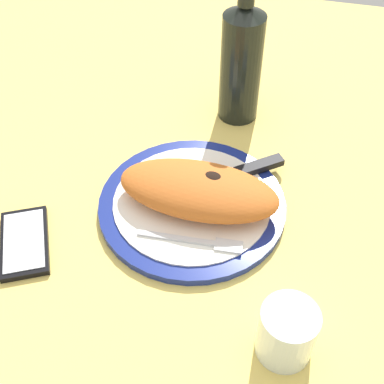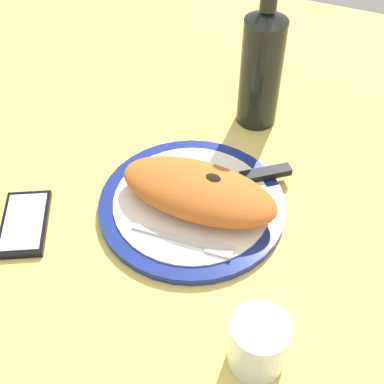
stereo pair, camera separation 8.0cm
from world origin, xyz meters
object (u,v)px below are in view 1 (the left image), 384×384
object	(u,v)px
knife	(242,172)
calzone	(199,190)
wine_bottle	(241,62)
fork	(200,242)
water_glass	(286,335)
plate	(192,204)
smartphone	(25,242)

from	to	relation	value
knife	calzone	bearing A→B (deg)	-126.03
knife	wine_bottle	distance (cm)	20.27
fork	water_glass	size ratio (longest dim) A/B	1.93
fork	plate	bearing A→B (deg)	111.56
calzone	knife	xyz separation A→B (cm)	(5.54, 7.61, -2.24)
knife	wine_bottle	xyz separation A→B (cm)	(-3.90, 17.55, 9.36)
plate	water_glass	xyz separation A→B (cm)	(16.90, -20.55, 2.73)
plate	calzone	bearing A→B (deg)	4.69
plate	fork	size ratio (longest dim) A/B	1.88
plate	wine_bottle	bearing A→B (deg)	83.89
smartphone	wine_bottle	bearing A→B (deg)	56.73
knife	plate	bearing A→B (deg)	-130.59
knife	smartphone	size ratio (longest dim) A/B	1.26
calzone	wine_bottle	world-z (taller)	wine_bottle
fork	smartphone	size ratio (longest dim) A/B	1.09
fork	water_glass	bearing A→B (deg)	-42.77
fork	smartphone	xyz separation A→B (cm)	(-25.50, -5.31, -1.25)
plate	calzone	world-z (taller)	calzone
calzone	water_glass	distance (cm)	26.02
calzone	fork	bearing A→B (deg)	-75.67
plate	knife	xyz separation A→B (cm)	(6.60, 7.70, 1.33)
plate	water_glass	bearing A→B (deg)	-50.56
smartphone	water_glass	distance (cm)	40.15
plate	smartphone	size ratio (longest dim) A/B	2.04
fork	knife	xyz separation A→B (cm)	(3.54, 15.45, 0.28)
plate	fork	world-z (taller)	fork
fork	smartphone	world-z (taller)	fork
calzone	fork	world-z (taller)	calzone
calzone	smartphone	distance (cm)	27.19
water_glass	wine_bottle	world-z (taller)	wine_bottle
plate	water_glass	world-z (taller)	water_glass
calzone	fork	size ratio (longest dim) A/B	1.60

